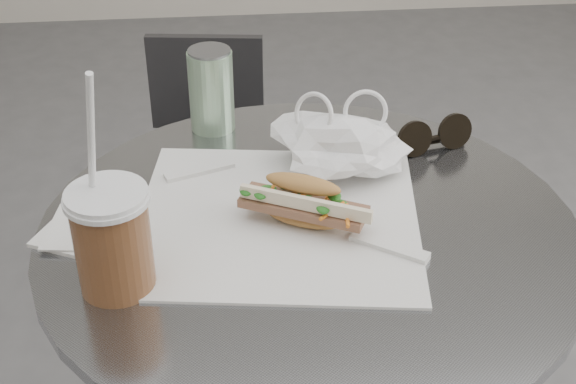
{
  "coord_description": "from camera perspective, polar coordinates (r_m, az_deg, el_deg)",
  "views": [
    {
      "loc": [
        -0.12,
        -0.71,
        1.39
      ],
      "look_at": [
        -0.03,
        0.21,
        0.79
      ],
      "focal_mm": 50.0,
      "sensor_mm": 36.0,
      "label": 1
    }
  ],
  "objects": [
    {
      "name": "plastic_bag",
      "position": [
        1.21,
        3.73,
        3.12
      ],
      "size": [
        0.23,
        0.21,
        0.1
      ],
      "primitive_type": null,
      "rotation": [
        0.0,
        0.0,
        -0.39
      ],
      "color": "white",
      "rests_on": "cafe_table"
    },
    {
      "name": "sunglasses",
      "position": [
        1.31,
        10.32,
        3.85
      ],
      "size": [
        0.13,
        0.06,
        0.06
      ],
      "rotation": [
        0.0,
        0.0,
        0.27
      ],
      "color": "black",
      "rests_on": "cafe_table"
    },
    {
      "name": "banh_mi",
      "position": [
        1.1,
        1.09,
        -0.72
      ],
      "size": [
        0.23,
        0.17,
        0.07
      ],
      "rotation": [
        0.0,
        0.0,
        -0.46
      ],
      "color": "#AF7542",
      "rests_on": "sandwich_paper"
    },
    {
      "name": "drink_can",
      "position": [
        1.34,
        -5.48,
        7.25
      ],
      "size": [
        0.07,
        0.07,
        0.14
      ],
      "color": "#5FA363",
      "rests_on": "cafe_table"
    },
    {
      "name": "sandwich_paper",
      "position": [
        1.13,
        -0.75,
        -1.86
      ],
      "size": [
        0.44,
        0.42,
        0.0
      ],
      "primitive_type": "cube",
      "rotation": [
        0.0,
        0.0,
        -0.13
      ],
      "color": "white",
      "rests_on": "cafe_table"
    },
    {
      "name": "cafe_table",
      "position": [
        1.3,
        1.33,
        -12.29
      ],
      "size": [
        0.76,
        0.76,
        0.74
      ],
      "color": "slate",
      "rests_on": "ground"
    },
    {
      "name": "napkin_stack",
      "position": [
        1.14,
        -13.99,
        -2.59
      ],
      "size": [
        0.16,
        0.16,
        0.01
      ],
      "color": "white",
      "rests_on": "cafe_table"
    },
    {
      "name": "chair_far",
      "position": [
        1.99,
        -5.86,
        -0.34
      ],
      "size": [
        0.35,
        0.37,
        0.67
      ],
      "rotation": [
        0.0,
        0.0,
        3.02
      ],
      "color": "#313133",
      "rests_on": "ground"
    },
    {
      "name": "iced_coffee",
      "position": [
        1.0,
        -12.39,
        -3.22
      ],
      "size": [
        0.1,
        0.1,
        0.3
      ],
      "color": "brown",
      "rests_on": "cafe_table"
    }
  ]
}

